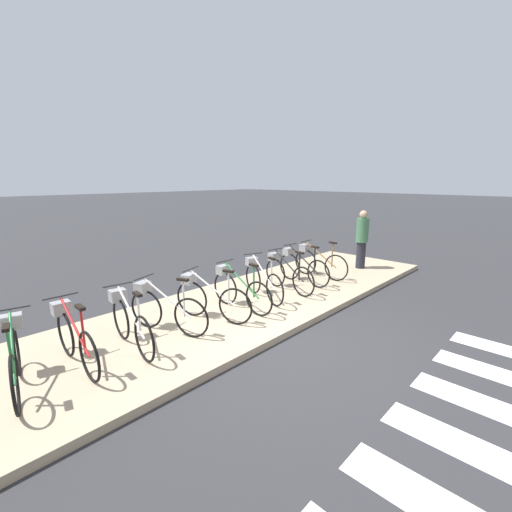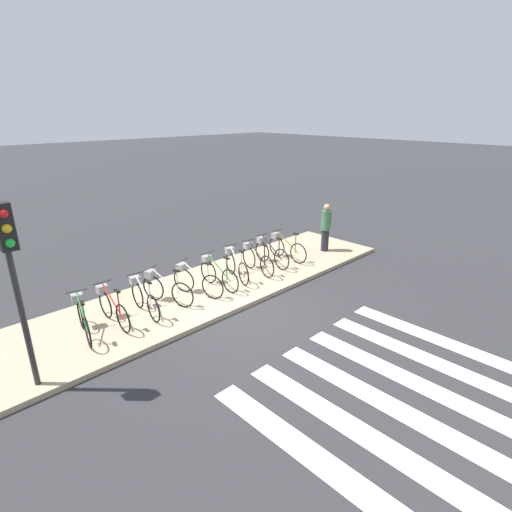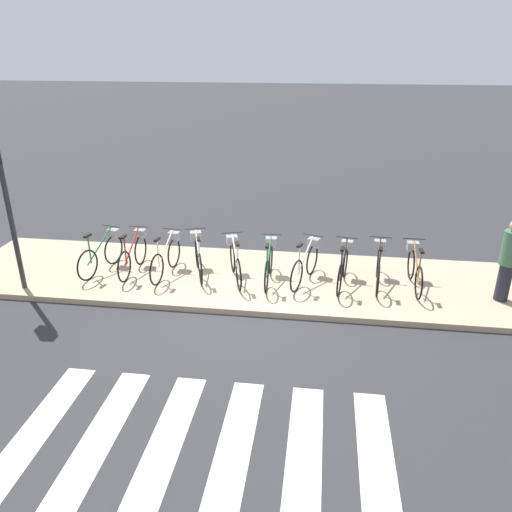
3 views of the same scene
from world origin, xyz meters
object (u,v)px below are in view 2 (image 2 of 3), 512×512
parked_bicycle_2 (143,296)px  parked_bicycle_3 (164,287)px  parked_bicycle_0 (82,317)px  pedestrian (326,227)px  parked_bicycle_4 (195,279)px  parked_bicycle_6 (235,264)px  parked_bicycle_8 (270,252)px  parked_bicycle_1 (112,306)px  parked_bicycle_9 (285,247)px  parked_bicycle_7 (256,258)px  parked_bicycle_5 (217,272)px  traffic_light (12,260)px

parked_bicycle_2 → parked_bicycle_3: same height
parked_bicycle_0 → pedestrian: pedestrian is taller
parked_bicycle_0 → parked_bicycle_4: (2.96, -0.04, 0.00)m
parked_bicycle_6 → parked_bicycle_8: (1.50, 0.05, 0.00)m
parked_bicycle_0 → parked_bicycle_3: same height
parked_bicycle_1 → pedestrian: 7.67m
pedestrian → parked_bicycle_6: bearing=174.8°
parked_bicycle_3 → parked_bicycle_9: same height
parked_bicycle_6 → pedestrian: bearing=-5.2°
parked_bicycle_2 → parked_bicycle_7: same height
parked_bicycle_9 → pedestrian: 1.74m
parked_bicycle_5 → traffic_light: 5.51m
parked_bicycle_3 → parked_bicycle_4: 0.86m
parked_bicycle_0 → parked_bicycle_9: size_ratio=0.98×
parked_bicycle_3 → parked_bicycle_5: size_ratio=0.95×
parked_bicycle_0 → parked_bicycle_1: same height
parked_bicycle_8 → parked_bicycle_3: bearing=179.9°
parked_bicycle_1 → parked_bicycle_7: bearing=-0.8°
parked_bicycle_0 → parked_bicycle_3: 2.13m
parked_bicycle_1 → parked_bicycle_4: same height
parked_bicycle_2 → parked_bicycle_7: (3.79, -0.01, 0.00)m
parked_bicycle_5 → parked_bicycle_4: bearing=179.6°
parked_bicycle_3 → parked_bicycle_8: bearing=-0.1°
parked_bicycle_6 → traffic_light: size_ratio=0.46×
parked_bicycle_2 → parked_bicycle_6: 3.02m
parked_bicycle_9 → pedestrian: (1.64, -0.40, 0.44)m
parked_bicycle_3 → parked_bicycle_4: size_ratio=1.00×
parked_bicycle_7 → parked_bicycle_9: (1.45, 0.11, 0.00)m
parked_bicycle_7 → traffic_light: (-6.56, -1.17, 1.99)m
parked_bicycle_4 → parked_bicycle_6: bearing=3.3°
parked_bicycle_2 → parked_bicycle_8: (4.52, 0.11, 0.00)m
parked_bicycle_1 → parked_bicycle_6: size_ratio=1.04×
parked_bicycle_0 → pedestrian: (8.34, -0.30, 0.44)m
parked_bicycle_9 → parked_bicycle_6: bearing=-178.8°
parked_bicycle_3 → parked_bicycle_5: bearing=-5.6°
parked_bicycle_8 → parked_bicycle_0: bearing=-179.0°
parked_bicycle_0 → parked_bicycle_8: bearing=1.0°
parked_bicycle_9 → traffic_light: traffic_light is taller
parked_bicycle_1 → parked_bicycle_5: (3.01, -0.09, 0.00)m
parked_bicycle_2 → pedestrian: 6.90m
parked_bicycle_7 → pedestrian: 3.13m
parked_bicycle_0 → parked_bicycle_5: (3.70, -0.04, 0.00)m
parked_bicycle_0 → parked_bicycle_8: (5.98, 0.11, 0.00)m
parked_bicycle_0 → pedestrian: size_ratio=0.95×
parked_bicycle_4 → pedestrian: 5.40m
parked_bicycle_2 → parked_bicycle_7: bearing=-0.1°
parked_bicycle_1 → parked_bicycle_2: size_ratio=1.00×
parked_bicycle_7 → parked_bicycle_4: bearing=-179.3°
traffic_light → pedestrian: bearing=5.2°
parked_bicycle_9 → traffic_light: (-8.01, -1.28, 1.99)m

